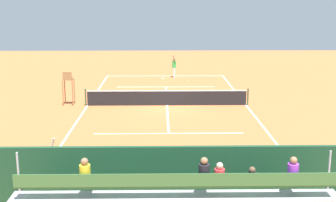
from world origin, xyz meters
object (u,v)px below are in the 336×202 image
object	(u,v)px
tennis_player	(174,66)
tennis_ball_near	(188,81)
tennis_net	(167,98)
umpire_chair	(68,85)
equipment_bag	(187,191)
courtside_bench	(236,179)
line_judge	(51,165)
tennis_racket	(163,79)
bleacher_stand	(177,196)
tennis_ball_far	(150,78)

from	to	relation	value
tennis_player	tennis_ball_near	size ratio (longest dim) A/B	29.18
tennis_net	umpire_chair	size ratio (longest dim) A/B	4.81
equipment_bag	courtside_bench	bearing A→B (deg)	-175.66
umpire_chair	line_judge	xyz separation A→B (m)	(-2.01, 13.27, -0.30)
equipment_bag	tennis_player	world-z (taller)	tennis_player
tennis_racket	tennis_ball_near	distance (m)	2.35
tennis_ball_near	courtside_bench	bearing A→B (deg)	90.98
line_judge	bleacher_stand	bearing A→B (deg)	151.20
courtside_bench	equipment_bag	world-z (taller)	courtside_bench
tennis_net	tennis_racket	world-z (taller)	tennis_net
umpire_chair	equipment_bag	xyz separation A→B (m)	(-6.71, 13.64, -1.13)
bleacher_stand	line_judge	world-z (taller)	bleacher_stand
tennis_net	line_judge	xyz separation A→B (m)	(4.19, 13.03, 0.51)
tennis_player	line_judge	bearing A→B (deg)	77.95
umpire_chair	line_judge	distance (m)	13.42
bleacher_stand	tennis_ball_far	bearing A→B (deg)	-86.86
tennis_player	line_judge	distance (m)	23.71
courtside_bench	tennis_ball_far	world-z (taller)	courtside_bench
tennis_net	bleacher_stand	bearing A→B (deg)	90.35
tennis_net	tennis_player	distance (m)	10.20
umpire_chair	courtside_bench	world-z (taller)	umpire_chair
equipment_bag	line_judge	size ratio (longest dim) A/B	0.47
tennis_ball_near	line_judge	distance (m)	22.34
tennis_racket	tennis_ball_far	bearing A→B (deg)	0.16
umpire_chair	tennis_racket	size ratio (longest dim) A/B	3.65
tennis_ball_far	courtside_bench	bearing A→B (deg)	98.66
umpire_chair	line_judge	bearing A→B (deg)	98.60
bleacher_stand	courtside_bench	xyz separation A→B (m)	(-2.11, -2.11, -0.38)
tennis_player	tennis_ball_far	size ratio (longest dim) A/B	29.18
bleacher_stand	tennis_player	bearing A→B (deg)	-91.49
umpire_chair	courtside_bench	xyz separation A→B (m)	(-8.40, 13.51, -0.76)
equipment_bag	tennis_ball_near	distance (m)	21.90
courtside_bench	tennis_player	size ratio (longest dim) A/B	0.93
umpire_chair	tennis_player	xyz separation A→B (m)	(-6.96, -9.92, -0.30)
umpire_chair	tennis_player	distance (m)	12.12
bleacher_stand	courtside_bench	bearing A→B (deg)	-135.00
umpire_chair	tennis_racket	xyz separation A→B (m)	(-5.98, -9.36, -1.30)
line_judge	tennis_racket	bearing A→B (deg)	-99.96
umpire_chair	tennis_racket	world-z (taller)	umpire_chair
umpire_chair	tennis_ball_near	bearing A→B (deg)	-134.32
tennis_net	courtside_bench	bearing A→B (deg)	99.42
tennis_racket	line_judge	bearing A→B (deg)	80.04
bleacher_stand	umpire_chair	xyz separation A→B (m)	(6.29, -15.62, 0.38)
tennis_player	tennis_ball_far	xyz separation A→B (m)	(2.03, 0.56, -0.98)
courtside_bench	equipment_bag	xyz separation A→B (m)	(1.69, 0.13, -0.38)
tennis_ball_near	equipment_bag	bearing A→B (deg)	86.54
courtside_bench	tennis_racket	bearing A→B (deg)	-83.95
equipment_bag	tennis_ball_near	bearing A→B (deg)	-93.46
tennis_net	tennis_ball_far	xyz separation A→B (m)	(1.28, -9.60, -0.47)
tennis_ball_near	line_judge	size ratio (longest dim) A/B	0.03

